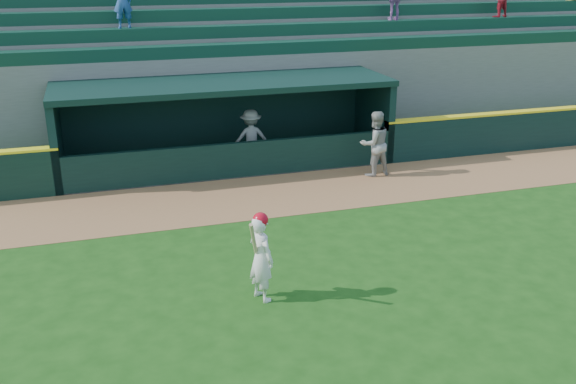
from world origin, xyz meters
name	(u,v)px	position (x,y,z in m)	size (l,w,h in m)	color
ground	(313,287)	(0.00, 0.00, 0.00)	(120.00, 120.00, 0.00)	#1A4511
warning_track	(250,197)	(0.00, 4.90, 0.01)	(40.00, 3.00, 0.01)	#96643C
dugout_player_front	(375,144)	(3.72, 5.61, 0.90)	(0.88, 0.68, 1.81)	gray
dugout_player_inside	(251,138)	(0.69, 7.48, 0.82)	(1.06, 0.61, 1.65)	#9D9E98
dugout	(223,117)	(0.00, 8.00, 1.36)	(9.40, 2.80, 2.46)	slate
stands	(195,58)	(-0.03, 12.57, 2.40)	(34.50, 6.25, 7.51)	slate
batter_at_plate	(261,256)	(-1.02, -0.13, 0.83)	(0.59, 0.80, 1.66)	white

